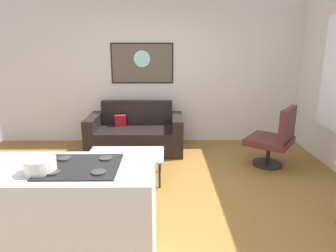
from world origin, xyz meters
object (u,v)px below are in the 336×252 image
object	(u,v)px
coffee_table	(126,156)
couch	(136,135)
armchair	(275,138)
mixing_bowl	(40,166)
wall_painting	(142,63)

from	to	relation	value
coffee_table	couch	bearing A→B (deg)	88.92
couch	armchair	size ratio (longest dim) A/B	1.76
armchair	couch	bearing A→B (deg)	160.74
mixing_bowl	armchair	bearing A→B (deg)	41.65
couch	mixing_bowl	xyz separation A→B (m)	(-0.40, -3.10, 0.69)
couch	armchair	distance (m)	2.35
couch	armchair	bearing A→B (deg)	-19.26
wall_painting	mixing_bowl	bearing A→B (deg)	-97.74
coffee_table	armchair	size ratio (longest dim) A/B	1.11
armchair	coffee_table	bearing A→B (deg)	-168.55
couch	armchair	xyz separation A→B (m)	(2.22, -0.77, 0.17)
couch	mixing_bowl	size ratio (longest dim) A/B	7.09
coffee_table	wall_painting	distance (m)	2.14
couch	coffee_table	world-z (taller)	couch
armchair	mixing_bowl	bearing A→B (deg)	-138.35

